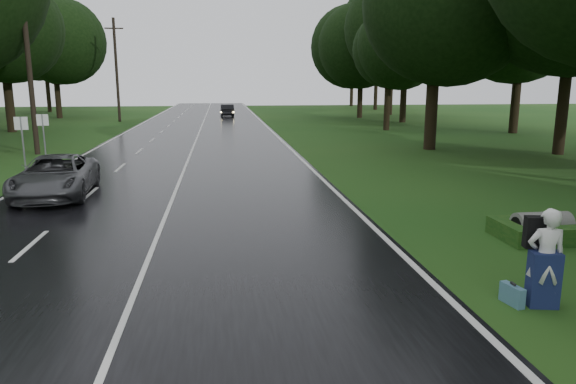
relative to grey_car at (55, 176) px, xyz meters
name	(u,v)px	position (x,y,z in m)	size (l,w,h in m)	color
ground	(145,270)	(4.06, -7.89, -0.75)	(160.00, 160.00, 0.00)	#214715
road	(192,151)	(4.06, 12.11, -0.73)	(12.00, 140.00, 0.04)	black
lane_center	(192,150)	(4.06, 12.11, -0.70)	(0.12, 140.00, 0.01)	silver
grey_car	(55,176)	(0.00, 0.00, 0.00)	(2.34, 5.08, 1.41)	#424447
far_car	(227,110)	(6.54, 42.77, -0.02)	(1.46, 4.19, 1.38)	black
hitchhiker	(545,261)	(11.41, -10.68, 0.10)	(0.74, 0.69, 1.82)	silver
suitcase	(512,295)	(10.93, -10.57, -0.56)	(0.15, 0.52, 0.37)	teal
culvert	(540,239)	(13.88, -6.83, -0.75)	(0.70, 0.70, 1.41)	slate
utility_pole_mid	(38,154)	(-4.44, 11.80, -0.75)	(1.80, 0.28, 9.99)	black
utility_pole_far	(120,121)	(-4.44, 36.77, -0.75)	(1.80, 0.28, 10.15)	black
road_sign_a	(26,170)	(-3.14, 6.13, -0.75)	(0.58, 0.10, 2.43)	white
road_sign_b	(46,161)	(-3.14, 9.06, -0.75)	(0.57, 0.10, 2.37)	white
tree_left_e	(12,132)	(-10.94, 26.03, -0.75)	(9.32, 9.32, 14.56)	black
tree_left_f	(60,118)	(-11.96, 42.61, -0.75)	(9.19, 9.19, 14.35)	black
tree_right_d	(429,149)	(18.17, 11.14, -0.75)	(9.37, 9.37, 14.64)	black
tree_right_e	(386,130)	(19.54, 23.86, -0.75)	(7.96, 7.96, 12.44)	black
tree_right_f	(359,118)	(21.32, 39.20, -0.75)	(8.35, 8.35, 13.04)	black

